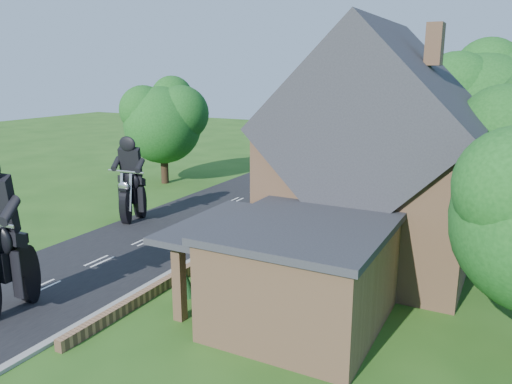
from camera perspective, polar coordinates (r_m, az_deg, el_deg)
The scene contains 17 objects.
ground at distance 23.27m, azimuth -17.46°, elevation -7.59°, with size 120.00×120.00×0.00m, color #234D15.
road at distance 23.27m, azimuth -17.47°, elevation -7.57°, with size 7.00×80.00×0.02m, color black.
kerb at distance 20.95m, azimuth -10.29°, elevation -9.40°, with size 0.30×80.00×0.12m, color gray.
garden_wall at distance 24.43m, azimuth -1.86°, elevation -5.42°, with size 0.30×22.00×0.40m, color #996F4E.
house at distance 22.03m, azimuth 13.56°, elevation 3.23°, with size 9.54×8.64×10.24m.
annex at distance 16.70m, azimuth 4.99°, elevation -9.04°, with size 7.05×5.94×3.44m.
tree_behind_house at distance 31.28m, azimuth 25.17°, elevation 8.82°, with size 7.81×7.20×10.08m.
tree_behind_left at distance 33.14m, azimuth 14.66°, elevation 9.02°, with size 6.94×6.40×9.16m.
tree_far_road at distance 37.04m, azimuth -10.08°, elevation 8.32°, with size 6.08×5.60×7.84m.
shrub_a at distance 19.11m, azimuth -8.25°, elevation -10.07°, with size 0.90×0.90×1.10m, color #133D1A.
shrub_b at distance 21.01m, azimuth -4.23°, elevation -7.70°, with size 0.90×0.90×1.10m, color #133D1A.
shrub_c at distance 23.03m, azimuth -0.92°, elevation -5.70°, with size 0.90×0.90×1.10m, color #133D1A.
shrub_d at distance 27.31m, azimuth 4.12°, elevation -2.59°, with size 0.90×0.90×1.10m, color #133D1A.
shrub_e at distance 29.53m, azimuth 6.08°, elevation -1.37°, with size 0.90×0.90×1.10m, color #133D1A.
shrub_f at distance 31.80m, azimuth 7.76°, elevation -0.33°, with size 0.90×0.90×1.10m, color #133D1A.
motorcycle_lead at distance 19.59m, azimuth -26.45°, elevation -9.89°, with size 0.46×1.82×1.69m, color black, non-canonical shape.
motorcycle_follow at distance 28.60m, azimuth -13.87°, elevation -1.87°, with size 0.39×1.54×1.43m, color black, non-canonical shape.
Camera 1 is at (15.75, -15.03, 8.23)m, focal length 35.00 mm.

